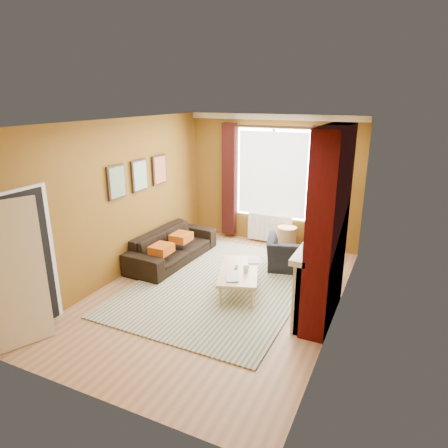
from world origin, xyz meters
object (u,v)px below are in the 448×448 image
(sofa, at_px, (172,246))
(armchair, at_px, (293,254))
(wicker_stool, at_px, (287,239))
(floor_lamp, at_px, (339,195))
(coffee_table, at_px, (239,272))

(sofa, relative_size, armchair, 2.23)
(wicker_stool, xyz_separation_m, floor_lamp, (1.02, -0.21, 1.11))
(coffee_table, bearing_deg, sofa, 138.88)
(sofa, bearing_deg, wicker_stool, -48.37)
(armchair, bearing_deg, floor_lamp, -146.12)
(sofa, height_order, coffee_table, sofa)
(armchair, distance_m, coffee_table, 1.41)
(sofa, xyz_separation_m, coffee_table, (1.72, -0.68, 0.06))
(sofa, bearing_deg, floor_lamp, -63.01)
(floor_lamp, bearing_deg, wicker_stool, 168.41)
(armchair, xyz_separation_m, coffee_table, (-0.56, -1.29, 0.06))
(sofa, bearing_deg, coffee_table, -109.04)
(sofa, xyz_separation_m, floor_lamp, (2.91, 1.32, 1.05))
(sofa, height_order, wicker_stool, sofa)
(armchair, bearing_deg, wicker_stool, -81.59)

